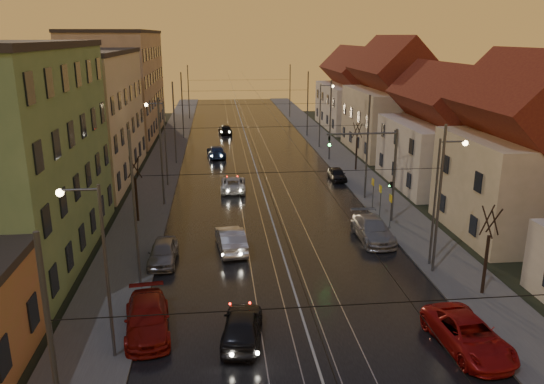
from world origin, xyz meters
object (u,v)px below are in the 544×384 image
object	(u,v)px
street_lamp_0	(98,257)
street_lamp_2	(162,135)
driving_car_0	(242,326)
street_lamp_3	(323,109)
driving_car_2	(233,184)
parked_right_1	(373,229)
parked_left_2	(147,318)
driving_car_1	(231,239)
parked_right_2	(337,174)
traffic_light_mast	(382,164)
driving_car_3	(216,152)
parked_right_0	(468,335)
driving_car_4	(225,129)
parked_left_3	(163,252)
street_lamp_1	(441,190)

from	to	relation	value
street_lamp_0	street_lamp_2	xyz separation A→B (m)	(0.00, 28.00, 0.00)
driving_car_0	street_lamp_0	bearing A→B (deg)	16.09
street_lamp_3	driving_car_2	bearing A→B (deg)	-123.03
parked_right_1	parked_left_2	bearing A→B (deg)	-143.55
driving_car_1	parked_right_2	world-z (taller)	driving_car_1
traffic_light_mast	driving_car_3	distance (m)	27.18
traffic_light_mast	parked_left_2	bearing A→B (deg)	-138.22
driving_car_3	parked_right_0	xyz separation A→B (m)	(11.18, -40.88, 0.04)
driving_car_4	parked_right_0	bearing A→B (deg)	93.87
driving_car_0	street_lamp_3	bearing A→B (deg)	-98.24
parked_right_2	street_lamp_2	bearing A→B (deg)	-178.14
driving_car_4	parked_left_3	world-z (taller)	driving_car_4
street_lamp_2	driving_car_2	bearing A→B (deg)	-18.49
parked_right_2	parked_left_3	bearing A→B (deg)	-129.63
driving_car_4	traffic_light_mast	bearing A→B (deg)	99.39
street_lamp_1	parked_left_2	bearing A→B (deg)	-160.44
street_lamp_1	parked_left_3	size ratio (longest dim) A/B	1.92
traffic_light_mast	driving_car_3	size ratio (longest dim) A/B	1.51
driving_car_3	driving_car_2	bearing A→B (deg)	90.06
parked_right_0	street_lamp_3	bearing A→B (deg)	81.45
street_lamp_1	driving_car_2	bearing A→B (deg)	123.45
parked_left_2	parked_right_2	size ratio (longest dim) A/B	1.41
driving_car_3	parked_right_1	bearing A→B (deg)	105.51
driving_car_0	parked_left_2	bearing A→B (deg)	-7.10
street_lamp_0	parked_left_3	bearing A→B (deg)	81.62
driving_car_1	driving_car_2	distance (m)	14.08
parked_right_1	driving_car_2	bearing A→B (deg)	124.61
street_lamp_2	parked_left_3	xyz separation A→B (m)	(1.50, -17.79, -4.18)
driving_car_1	parked_left_2	distance (m)	10.63
driving_car_0	parked_right_0	xyz separation A→B (m)	(10.13, -1.79, -0.03)
street_lamp_0	parked_left_2	distance (m)	4.87
driving_car_4	parked_left_3	distance (m)	45.14
traffic_light_mast	driving_car_3	world-z (taller)	traffic_light_mast
street_lamp_3	parked_left_3	bearing A→B (deg)	-116.31
parked_right_2	parked_left_2	bearing A→B (deg)	-119.81
parked_right_0	street_lamp_2	bearing A→B (deg)	113.26
driving_car_3	parked_right_2	xyz separation A→B (m)	(11.78, -11.46, -0.08)
driving_car_3	parked_right_1	world-z (taller)	parked_right_1
street_lamp_2	street_lamp_0	bearing A→B (deg)	-90.00
driving_car_0	parked_right_2	distance (m)	29.64
driving_car_4	parked_left_3	bearing A→B (deg)	77.85
street_lamp_2	driving_car_4	world-z (taller)	street_lamp_2
driving_car_0	driving_car_2	size ratio (longest dim) A/B	0.93
street_lamp_1	street_lamp_2	distance (m)	27.05
street_lamp_0	parked_left_3	distance (m)	11.13
street_lamp_3	driving_car_1	world-z (taller)	street_lamp_3
traffic_light_mast	parked_right_1	distance (m)	5.26
parked_right_0	parked_right_1	size ratio (longest dim) A/B	0.98
driving_car_1	parked_right_1	size ratio (longest dim) A/B	0.89
traffic_light_mast	parked_right_0	xyz separation A→B (m)	(-0.99, -16.90, -3.87)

